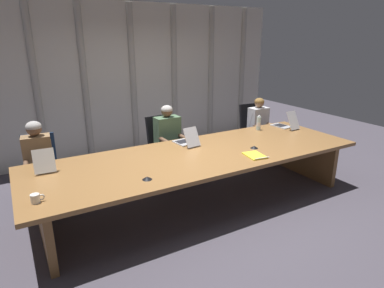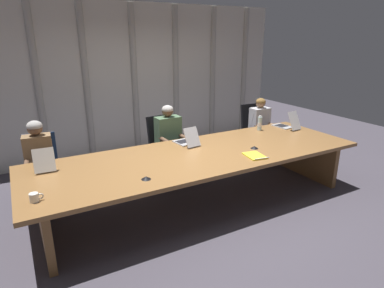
{
  "view_description": "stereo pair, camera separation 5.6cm",
  "coord_description": "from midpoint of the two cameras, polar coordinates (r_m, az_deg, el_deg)",
  "views": [
    {
      "loc": [
        -2.16,
        -3.53,
        2.22
      ],
      "look_at": [
        -0.05,
        0.15,
        0.83
      ],
      "focal_mm": 30.57,
      "sensor_mm": 36.0,
      "label": 1
    },
    {
      "loc": [
        -2.11,
        -3.56,
        2.22
      ],
      "look_at": [
        -0.05,
        0.15,
        0.83
      ],
      "focal_mm": 30.57,
      "sensor_mm": 36.0,
      "label": 2
    }
  ],
  "objects": [
    {
      "name": "person_left_end",
      "position": [
        4.8,
        -25.52,
        -2.48
      ],
      "size": [
        0.4,
        0.57,
        1.17
      ],
      "rotation": [
        0.0,
        0.0,
        -1.66
      ],
      "color": "olive",
      "rests_on": "ground_plane"
    },
    {
      "name": "curtain_backdrop",
      "position": [
        6.48,
        -10.53,
        10.77
      ],
      "size": [
        6.22,
        0.17,
        2.83
      ],
      "color": "beige",
      "rests_on": "ground_plane"
    },
    {
      "name": "conference_table",
      "position": [
        4.44,
        1.19,
        -3.21
      ],
      "size": [
        4.53,
        1.46,
        0.73
      ],
      "color": "olive",
      "rests_on": "ground_plane"
    },
    {
      "name": "laptop_left_end",
      "position": [
        4.26,
        -24.71,
        -3.29
      ],
      "size": [
        0.25,
        0.41,
        0.28
      ],
      "rotation": [
        0.0,
        0.0,
        1.52
      ],
      "color": "beige",
      "rests_on": "conference_table"
    },
    {
      "name": "office_chair_left_end",
      "position": [
        5.06,
        -25.01,
        -5.25
      ],
      "size": [
        0.6,
        0.61,
        0.93
      ],
      "rotation": [
        0.0,
        0.0,
        -1.73
      ],
      "color": "navy",
      "rests_on": "ground_plane"
    },
    {
      "name": "ground_plane",
      "position": [
        4.69,
        1.14,
        -10.02
      ],
      "size": [
        12.45,
        12.45,
        0.0
      ],
      "primitive_type": "plane",
      "color": "#47424C"
    },
    {
      "name": "person_center",
      "position": [
        6.29,
        11.74,
        3.3
      ],
      "size": [
        0.37,
        0.55,
        1.14
      ],
      "rotation": [
        0.0,
        0.0,
        -1.57
      ],
      "color": "silver",
      "rests_on": "ground_plane"
    },
    {
      "name": "office_chair_center",
      "position": [
        6.47,
        10.43,
        1.28
      ],
      "size": [
        0.6,
        0.6,
        0.99
      ],
      "rotation": [
        0.0,
        0.0,
        -1.63
      ],
      "color": "black",
      "rests_on": "ground_plane"
    },
    {
      "name": "laptop_left_mid",
      "position": [
        4.76,
        -1.39,
        0.58
      ],
      "size": [
        0.27,
        0.45,
        0.27
      ],
      "rotation": [
        0.0,
        0.0,
        1.68
      ],
      "color": "#BCBCC1",
      "rests_on": "conference_table"
    },
    {
      "name": "spiral_notepad",
      "position": [
        4.37,
        10.55,
        -1.98
      ],
      "size": [
        0.26,
        0.33,
        0.03
      ],
      "rotation": [
        0.0,
        0.0,
        -0.15
      ],
      "color": "yellow",
      "rests_on": "conference_table"
    },
    {
      "name": "coffee_mug_near",
      "position": [
        3.46,
        -26.04,
        -8.53
      ],
      "size": [
        0.13,
        0.08,
        0.09
      ],
      "color": "white",
      "rests_on": "conference_table"
    },
    {
      "name": "person_left_mid",
      "position": [
        5.26,
        -4.19,
        1.09
      ],
      "size": [
        0.41,
        0.55,
        1.19
      ],
      "rotation": [
        0.0,
        0.0,
        -1.55
      ],
      "color": "#4C6B4C",
      "rests_on": "ground_plane"
    },
    {
      "name": "conference_mic_middle",
      "position": [
        3.64,
        -8.28,
        -5.9
      ],
      "size": [
        0.11,
        0.11,
        0.03
      ],
      "primitive_type": "cone",
      "color": "black",
      "rests_on": "conference_table"
    },
    {
      "name": "conference_mic_left_side",
      "position": [
        4.67,
        10.46,
        -0.53
      ],
      "size": [
        0.11,
        0.11,
        0.03
      ],
      "primitive_type": "cone",
      "color": "black",
      "rests_on": "conference_table"
    },
    {
      "name": "office_chair_left_mid",
      "position": [
        5.48,
        -5.15,
        -1.62
      ],
      "size": [
        0.6,
        0.6,
        0.98
      ],
      "rotation": [
        0.0,
        0.0,
        -1.45
      ],
      "color": "black",
      "rests_on": "ground_plane"
    },
    {
      "name": "laptop_center",
      "position": [
        5.86,
        15.65,
        3.34
      ],
      "size": [
        0.25,
        0.5,
        0.31
      ],
      "rotation": [
        0.0,
        0.0,
        1.66
      ],
      "color": "#BCBCC1",
      "rests_on": "conference_table"
    },
    {
      "name": "water_bottle_primary",
      "position": [
        5.6,
        11.27,
        3.56
      ],
      "size": [
        0.07,
        0.07,
        0.25
      ],
      "color": "silver",
      "rests_on": "conference_table"
    }
  ]
}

